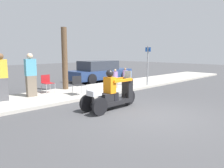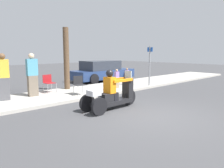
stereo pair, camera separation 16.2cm
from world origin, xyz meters
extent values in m
plane|color=#424244|center=(0.00, 0.00, 0.00)|extent=(60.00, 60.00, 0.00)
cube|color=#B2ADA3|center=(0.00, 4.60, 0.06)|extent=(28.00, 2.80, 0.12)
cylinder|color=black|center=(0.58, 1.45, 0.29)|extent=(0.58, 0.10, 0.58)
cylinder|color=black|center=(-1.16, 1.13, 0.29)|extent=(0.58, 0.10, 0.58)
cylinder|color=black|center=(-1.16, 1.77, 0.29)|extent=(0.58, 0.10, 0.58)
cube|color=black|center=(-0.31, 1.45, 0.23)|extent=(1.61, 0.45, 0.15)
cube|color=black|center=(-0.48, 1.45, 0.45)|extent=(0.64, 0.35, 0.28)
cube|color=black|center=(0.48, 1.45, 0.58)|extent=(0.24, 0.35, 0.84)
cube|color=silver|center=(0.50, 1.45, 1.15)|extent=(0.03, 0.32, 0.30)
cube|color=silver|center=(-1.12, 1.45, 0.68)|extent=(0.36, 0.35, 0.18)
cube|color=orange|center=(-0.43, 1.45, 0.86)|extent=(0.26, 0.38, 0.55)
sphere|color=black|center=(-0.43, 1.45, 1.27)|extent=(0.26, 0.26, 0.26)
cube|color=black|center=(-0.30, 1.33, 0.45)|extent=(0.14, 0.14, 0.28)
cube|color=black|center=(-0.30, 1.57, 0.45)|extent=(0.14, 0.14, 0.28)
cube|color=orange|center=(0.03, 1.25, 1.00)|extent=(0.91, 0.09, 0.09)
cube|color=orange|center=(0.03, 1.65, 1.00)|extent=(0.91, 0.09, 0.09)
cube|color=gray|center=(2.43, 4.04, 0.36)|extent=(0.22, 0.15, 0.48)
cube|color=#9972B2|center=(2.43, 4.04, 0.79)|extent=(0.24, 0.15, 0.38)
sphere|color=tan|center=(2.43, 4.04, 1.04)|extent=(0.13, 0.13, 0.13)
cube|color=#726656|center=(-1.64, 4.98, 0.56)|extent=(0.41, 0.29, 0.88)
cube|color=#4C99B7|center=(-1.64, 4.98, 1.35)|extent=(0.45, 0.30, 0.70)
sphere|color=beige|center=(-1.64, 4.98, 1.82)|extent=(0.24, 0.24, 0.24)
cube|color=gray|center=(3.66, 4.47, 0.35)|extent=(0.23, 0.19, 0.46)
cube|color=#9972B2|center=(3.66, 4.47, 0.77)|extent=(0.26, 0.19, 0.37)
sphere|color=#9E704C|center=(3.66, 4.47, 1.02)|extent=(0.13, 0.13, 0.13)
cube|color=#515156|center=(-2.80, 4.95, 0.56)|extent=(0.44, 0.34, 0.88)
cube|color=gold|center=(-2.80, 4.95, 1.35)|extent=(0.48, 0.35, 0.70)
sphere|color=brown|center=(-2.80, 4.95, 1.82)|extent=(0.24, 0.24, 0.24)
cylinder|color=#A5A8AD|center=(-0.96, 4.98, 0.34)|extent=(0.02, 0.02, 0.44)
cylinder|color=#A5A8AD|center=(-0.52, 5.00, 0.34)|extent=(0.02, 0.02, 0.44)
cylinder|color=#A5A8AD|center=(-0.98, 5.42, 0.34)|extent=(0.02, 0.02, 0.44)
cylinder|color=#A5A8AD|center=(-0.54, 5.44, 0.34)|extent=(0.02, 0.02, 0.44)
cube|color=maroon|center=(-0.75, 5.21, 0.57)|extent=(0.45, 0.45, 0.02)
cube|color=maroon|center=(-0.76, 5.43, 0.75)|extent=(0.44, 0.04, 0.38)
cylinder|color=#A5A8AD|center=(-0.27, 3.60, 0.34)|extent=(0.02, 0.02, 0.44)
cylinder|color=#A5A8AD|center=(0.16, 3.54, 0.34)|extent=(0.02, 0.02, 0.44)
cylinder|color=#A5A8AD|center=(-0.21, 4.04, 0.34)|extent=(0.02, 0.02, 0.44)
cylinder|color=#A5A8AD|center=(0.22, 3.98, 0.34)|extent=(0.02, 0.02, 0.44)
cube|color=#232326|center=(-0.03, 3.79, 0.57)|extent=(0.50, 0.50, 0.02)
cube|color=#232326|center=(0.01, 4.01, 0.75)|extent=(0.44, 0.09, 0.38)
cube|color=navy|center=(4.39, 7.42, 0.47)|extent=(4.57, 1.71, 0.59)
cube|color=#2D333D|center=(4.17, 7.42, 1.08)|extent=(2.52, 1.54, 0.63)
cylinder|color=black|center=(5.88, 6.57, 0.32)|extent=(0.64, 0.22, 0.64)
cylinder|color=black|center=(5.88, 8.28, 0.32)|extent=(0.64, 0.22, 0.64)
cylinder|color=black|center=(2.91, 6.57, 0.32)|extent=(0.64, 0.22, 0.64)
cylinder|color=black|center=(2.91, 8.28, 0.32)|extent=(0.64, 0.22, 0.64)
cylinder|color=brown|center=(0.39, 5.57, 1.65)|extent=(0.28, 0.28, 3.07)
cylinder|color=gray|center=(4.40, 3.45, 1.22)|extent=(0.08, 0.08, 2.20)
cube|color=#1E51AD|center=(4.40, 3.45, 2.12)|extent=(0.02, 0.36, 0.24)
camera|label=1|loc=(-5.53, -3.93, 2.00)|focal=35.00mm
camera|label=2|loc=(-5.41, -4.04, 2.00)|focal=35.00mm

